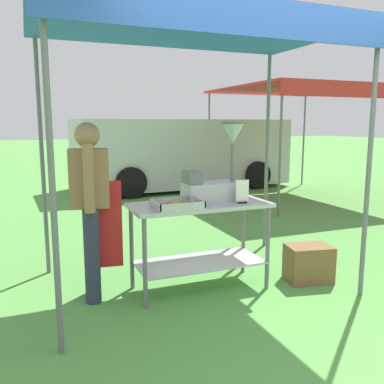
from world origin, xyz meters
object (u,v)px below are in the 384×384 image
(donut_tray, at_px, (177,205))
(neighbour_tent, at_px, (298,91))
(donut_cart, at_px, (200,226))
(donut_fryer, at_px, (215,176))
(van_silver, at_px, (181,153))
(menu_sign, at_px, (242,193))
(supply_crate, at_px, (308,263))
(stall_canopy, at_px, (196,35))
(vendor, at_px, (91,202))

(donut_tray, bearing_deg, neighbour_tent, 43.82)
(donut_cart, height_order, donut_fryer, donut_fryer)
(donut_cart, relative_size, donut_tray, 3.13)
(donut_cart, bearing_deg, van_silver, 71.22)
(donut_fryer, relative_size, menu_sign, 3.43)
(supply_crate, bearing_deg, donut_cart, 167.94)
(stall_canopy, bearing_deg, vendor, 176.70)
(donut_tray, bearing_deg, donut_cart, 24.03)
(menu_sign, bearing_deg, stall_canopy, 146.91)
(menu_sign, bearing_deg, donut_tray, 177.98)
(donut_fryer, distance_m, menu_sign, 0.32)
(donut_cart, bearing_deg, donut_fryer, 23.41)
(supply_crate, bearing_deg, donut_tray, 175.26)
(stall_canopy, relative_size, neighbour_tent, 0.93)
(donut_fryer, height_order, neighbour_tent, neighbour_tent)
(menu_sign, height_order, supply_crate, menu_sign)
(vendor, distance_m, neighbour_tent, 6.19)
(donut_cart, relative_size, van_silver, 0.25)
(stall_canopy, bearing_deg, supply_crate, -16.88)
(stall_canopy, height_order, menu_sign, stall_canopy)
(donut_cart, xyz_separation_m, supply_crate, (1.11, -0.24, -0.44))
(menu_sign, relative_size, vendor, 0.14)
(stall_canopy, xyz_separation_m, menu_sign, (0.38, -0.24, -1.45))
(donut_cart, height_order, van_silver, van_silver)
(supply_crate, distance_m, neighbour_tent, 5.29)
(supply_crate, xyz_separation_m, neighbour_tent, (2.71, 4.04, 2.07))
(stall_canopy, xyz_separation_m, donut_fryer, (0.20, -0.01, -1.30))
(menu_sign, bearing_deg, donut_fryer, 127.24)
(stall_canopy, bearing_deg, donut_fryer, -3.78)
(donut_tray, relative_size, menu_sign, 1.90)
(vendor, xyz_separation_m, van_silver, (3.07, 5.94, -0.03))
(supply_crate, bearing_deg, vendor, 169.40)
(vendor, height_order, neighbour_tent, neighbour_tent)
(stall_canopy, distance_m, vendor, 1.79)
(donut_tray, height_order, vendor, vendor)
(donut_tray, bearing_deg, stall_canopy, 38.96)
(neighbour_tent, bearing_deg, supply_crate, -123.83)
(donut_fryer, height_order, menu_sign, donut_fryer)
(donut_fryer, height_order, vendor, donut_fryer)
(donut_cart, xyz_separation_m, donut_tray, (-0.27, -0.12, 0.25))
(van_silver, bearing_deg, donut_tray, -110.68)
(vendor, bearing_deg, donut_tray, -21.19)
(donut_cart, distance_m, neighbour_tent, 5.63)
(donut_cart, distance_m, van_silver, 6.45)
(stall_canopy, xyz_separation_m, van_silver, (2.07, 6.00, -1.51))
(van_silver, bearing_deg, menu_sign, -105.22)
(donut_cart, xyz_separation_m, menu_sign, (0.38, -0.15, 0.32))
(stall_canopy, relative_size, menu_sign, 13.03)
(donut_cart, xyz_separation_m, van_silver, (2.07, 6.10, 0.25))
(vendor, bearing_deg, van_silver, 62.69)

